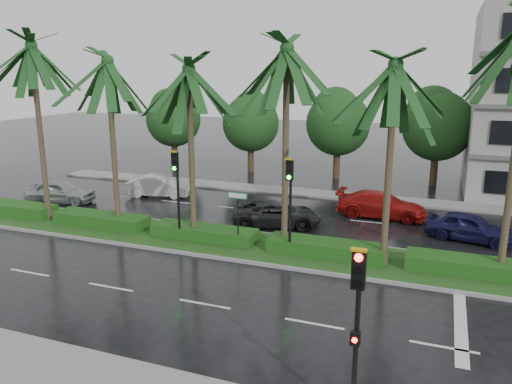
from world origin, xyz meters
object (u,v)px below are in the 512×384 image
at_px(car_darkgrey, 277,214).
at_px(car_red, 381,205).
at_px(signal_near, 356,329).
at_px(signal_median_left, 177,182).
at_px(street_sign, 238,206).
at_px(car_white, 159,186).
at_px(car_blue, 469,227).
at_px(car_silver, 60,191).

xyz_separation_m(car_darkgrey, car_red, (5.00, 3.64, 0.07)).
distance_m(signal_near, signal_median_left, 13.93).
bearing_deg(street_sign, car_white, 139.59).
height_order(car_white, car_blue, car_blue).
bearing_deg(signal_near, car_darkgrey, 114.93).
relative_size(signal_median_left, car_white, 1.04).
bearing_deg(car_white, car_silver, 112.92).
bearing_deg(car_silver, car_blue, -98.44).
bearing_deg(car_white, car_blue, -109.79).
distance_m(street_sign, car_silver, 14.21).
height_order(signal_median_left, car_silver, signal_median_left).
bearing_deg(signal_near, car_blue, 78.74).
distance_m(street_sign, car_darkgrey, 4.40).
bearing_deg(car_red, signal_near, -173.64).
distance_m(car_white, car_blue, 18.83).
xyz_separation_m(signal_median_left, car_white, (-5.70, 7.59, -2.31)).
bearing_deg(car_blue, signal_near, -178.78).
bearing_deg(car_darkgrey, car_blue, -101.75).
bearing_deg(car_red, car_blue, -118.11).
relative_size(signal_median_left, car_silver, 1.02).
xyz_separation_m(car_darkgrey, car_blue, (9.50, 1.08, 0.04)).
relative_size(car_darkgrey, car_red, 0.95).
distance_m(car_silver, car_red, 19.51).
bearing_deg(car_white, signal_median_left, -156.13).
bearing_deg(signal_median_left, signal_near, -44.09).
relative_size(car_white, car_red, 0.85).
relative_size(car_silver, car_darkgrey, 0.91).
xyz_separation_m(street_sign, car_blue, (10.00, 5.20, -1.43)).
height_order(car_silver, car_darkgrey, car_silver).
xyz_separation_m(signal_median_left, car_darkgrey, (3.50, 4.29, -2.35)).
xyz_separation_m(street_sign, car_silver, (-13.61, 3.84, -1.40)).
xyz_separation_m(car_red, car_blue, (4.50, -2.56, -0.02)).
height_order(car_darkgrey, car_red, car_red).
xyz_separation_m(car_white, car_darkgrey, (9.20, -3.30, -0.04)).
distance_m(car_darkgrey, car_blue, 9.56).
xyz_separation_m(car_silver, car_darkgrey, (14.11, 0.27, -0.07)).
distance_m(signal_near, car_blue, 15.47).
bearing_deg(street_sign, signal_near, -54.66).
relative_size(signal_near, car_blue, 1.07).
distance_m(signal_median_left, car_darkgrey, 6.02).
bearing_deg(car_white, street_sign, -143.45).
distance_m(car_white, car_darkgrey, 9.77).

